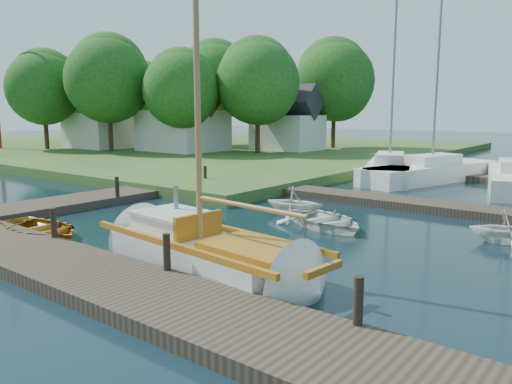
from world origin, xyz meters
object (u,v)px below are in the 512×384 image
Objects in this scene: mooring_post_4 at (117,187)px; house_b at (102,121)px; house_c at (288,124)px; tree_2 at (182,89)px; tree_7 at (335,80)px; sailboat at (210,255)px; tree_5 at (141,92)px; mooring_post_5 at (205,174)px; tender_c at (325,217)px; house_a at (183,120)px; tree_6 at (69,90)px; mooring_post_1 at (54,223)px; mooring_post_2 at (167,252)px; dinghy at (39,225)px; tree_0 at (44,88)px; marina_boat_1 at (432,171)px; tree_4 at (215,80)px; mooring_post_3 at (358,301)px; tender_d at (508,225)px; tree_3 at (258,82)px; marina_boat_0 at (389,168)px; tree_1 at (109,79)px; tender_b at (295,200)px.

house_b reaches higher than mooring_post_4.
tree_2 reaches higher than house_c.
tree_7 is at bearing 63.43° from tree_2.
tree_5 is (-31.59, 23.80, 5.07)m from sailboat.
tree_7 is at bearing 36.98° from house_b.
mooring_post_5 reaches higher than tender_c.
house_c is (6.00, 6.00, -0.38)m from house_a.
mooring_post_1 is at bearing -32.53° from tree_6.
sailboat is (0.09, 1.25, -0.36)m from mooring_post_2.
house_c is 9.29m from tree_2.
dinghy is 0.41× the size of tree_0.
tree_2 is 13.45m from tree_7.
marina_boat_1 is at bearing 50.54° from mooring_post_5.
mooring_post_5 is 0.08× the size of tree_4.
mooring_post_3 reaches higher than tender_d.
tree_3 is 0.93× the size of tree_7.
marina_boat_0 reaches higher than tree_1.
house_c is at bearing 15.14° from tree_6.
marina_boat_0 is at bearing -12.24° from tree_5.
marina_boat_0 is 1.92× the size of house_a.
tree_7 is at bearing 120.28° from sailboat.
tree_7 is (-9.00, 31.05, 5.50)m from mooring_post_1.
tree_4 reaches higher than tree_1.
tree_0 is 12.65m from tree_2.
house_a is at bearing 129.09° from mooring_post_4.
house_c reaches higher than mooring_post_3.
tender_b is (2.71, 7.61, -0.14)m from mooring_post_1.
house_c is 5.10m from tree_3.
marina_boat_0 reaches higher than house_b.
house_a is at bearing -135.00° from house_c.
house_b is at bearing -163.87° from tree_3.
tender_b is at bearing -21.72° from tree_1.
tree_1 is (-4.00, -3.95, 3.13)m from house_a.
house_b is (-29.50, 12.37, 2.43)m from tender_c.
tender_d is 34.73m from tree_4.
mooring_post_5 is 18.48m from house_c.
house_b reaches higher than tender_d.
tree_1 is (-30.00, 17.05, 5.39)m from mooring_post_3.
tender_b reaches higher than mooring_post_1.
mooring_post_5 is at bearing 60.17° from tender_d.
tree_0 is at bearing 154.46° from mooring_post_2.
mooring_post_3 is (9.00, 0.00, 0.00)m from mooring_post_1.
tree_4 is (-8.00, 0.05, 3.79)m from house_c.
tree_1 is 0.95× the size of tree_4.
house_a is at bearing 79.15° from tender_c.
mooring_post_4 is 0.08× the size of tree_4.
mooring_post_4 is 0.09× the size of tree_1.
tree_5 is at bearing 141.51° from mooring_post_2.
mooring_post_5 reaches higher than dinghy.
mooring_post_5 is at bearing 111.80° from mooring_post_1.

